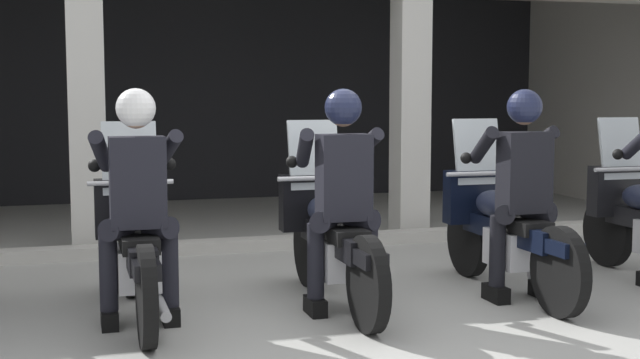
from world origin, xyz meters
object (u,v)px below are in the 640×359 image
motorcycle_left (136,245)px  police_officer_center (342,181)px  police_officer_left (137,186)px  motorcycle_center (330,236)px  police_officer_right (522,176)px  motorcycle_right (502,228)px

motorcycle_left → police_officer_center: 1.51m
police_officer_left → police_officer_center: 1.41m
motorcycle_center → police_officer_center: size_ratio=1.29×
motorcycle_center → police_officer_right: size_ratio=1.29×
motorcycle_left → police_officer_right: bearing=-10.6°
police_officer_left → police_officer_right: bearing=-4.9°
motorcycle_left → police_officer_center: police_officer_center is taller
motorcycle_left → police_officer_left: police_officer_left is taller
motorcycle_left → police_officer_right: size_ratio=1.29×
police_officer_left → motorcycle_center: bearing=5.7°
police_officer_left → police_officer_center: size_ratio=1.00×
motorcycle_right → police_officer_right: police_officer_right is taller
motorcycle_left → motorcycle_center: bearing=-5.8°
police_officer_left → motorcycle_right: (2.81, 0.20, -0.44)m
motorcycle_left → police_officer_left: (-0.00, -0.28, 0.44)m
police_officer_left → police_officer_center: same height
motorcycle_left → motorcycle_right: size_ratio=1.00×
motorcycle_right → police_officer_left: bearing=-173.4°
motorcycle_right → motorcycle_center: bearing=-178.2°
motorcycle_center → motorcycle_right: (1.40, -0.02, 0.00)m
motorcycle_center → motorcycle_right: size_ratio=1.00×
police_officer_right → police_officer_center: bearing=-178.2°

